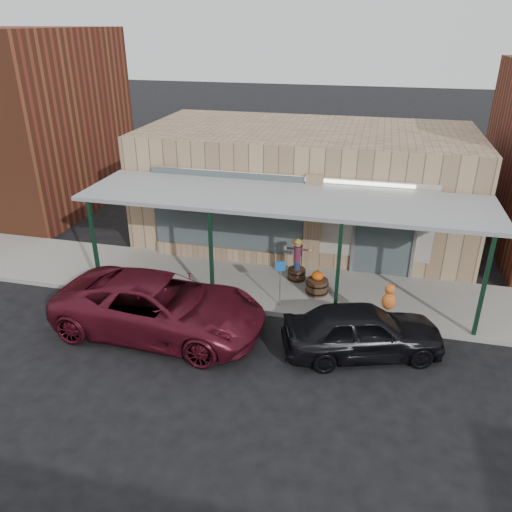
% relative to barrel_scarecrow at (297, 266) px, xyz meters
% --- Properties ---
extents(ground, '(120.00, 120.00, 0.00)m').
position_rel_barrel_scarecrow_xyz_m(ground, '(-0.38, -4.14, -0.64)').
color(ground, black).
rests_on(ground, ground).
extents(sidewalk, '(40.00, 3.20, 0.15)m').
position_rel_barrel_scarecrow_xyz_m(sidewalk, '(-0.38, -0.54, -0.56)').
color(sidewalk, gray).
rests_on(sidewalk, ground).
extents(storefront, '(12.00, 6.25, 4.20)m').
position_rel_barrel_scarecrow_xyz_m(storefront, '(-0.38, 4.03, 1.45)').
color(storefront, tan).
rests_on(storefront, ground).
extents(awning, '(12.00, 3.00, 3.04)m').
position_rel_barrel_scarecrow_xyz_m(awning, '(-0.38, -0.58, 2.37)').
color(awning, gray).
rests_on(awning, ground).
extents(block_buildings_near, '(61.00, 8.00, 8.00)m').
position_rel_barrel_scarecrow_xyz_m(block_buildings_near, '(1.62, 5.06, 3.13)').
color(block_buildings_near, brown).
rests_on(block_buildings_near, ground).
extents(barrel_scarecrow, '(0.84, 0.73, 1.44)m').
position_rel_barrel_scarecrow_xyz_m(barrel_scarecrow, '(0.00, 0.00, 0.00)').
color(barrel_scarecrow, '#4F301F').
rests_on(barrel_scarecrow, sidewalk).
extents(barrel_pumpkin, '(0.83, 0.83, 0.79)m').
position_rel_barrel_scarecrow_xyz_m(barrel_pumpkin, '(0.75, -0.73, -0.21)').
color(barrel_pumpkin, '#4F301F').
rests_on(barrel_pumpkin, sidewalk).
extents(handicap_sign, '(0.28, 0.14, 1.44)m').
position_rel_barrel_scarecrow_xyz_m(handicap_sign, '(-0.21, -1.74, 0.44)').
color(handicap_sign, gray).
rests_on(handicap_sign, sidewalk).
extents(parked_sedan, '(4.32, 2.77, 1.63)m').
position_rel_barrel_scarecrow_xyz_m(parked_sedan, '(2.22, -3.32, 0.05)').
color(parked_sedan, black).
rests_on(parked_sedan, ground).
extents(car_maroon, '(5.80, 2.88, 1.58)m').
position_rel_barrel_scarecrow_xyz_m(car_maroon, '(-3.13, -3.59, 0.15)').
color(car_maroon, '#53101E').
rests_on(car_maroon, ground).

